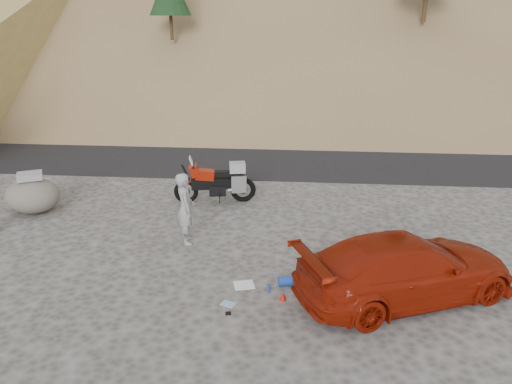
# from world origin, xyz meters

# --- Properties ---
(ground) EXTENTS (140.00, 140.00, 0.00)m
(ground) POSITION_xyz_m (0.00, 0.00, 0.00)
(ground) COLOR #454240
(ground) RESTS_ON ground
(road) EXTENTS (120.00, 7.00, 0.05)m
(road) POSITION_xyz_m (0.00, 9.00, 0.00)
(road) COLOR black
(road) RESTS_ON ground
(motorcycle) EXTENTS (2.47, 0.97, 1.48)m
(motorcycle) POSITION_xyz_m (-0.13, 3.40, 0.63)
(motorcycle) COLOR black
(motorcycle) RESTS_ON ground
(man) EXTENTS (0.64, 0.78, 1.83)m
(man) POSITION_xyz_m (-0.50, 0.53, 0.00)
(man) COLOR gray
(man) RESTS_ON ground
(red_car) EXTENTS (4.92, 3.53, 1.32)m
(red_car) POSITION_xyz_m (4.47, -1.61, 0.00)
(red_car) COLOR maroon
(red_car) RESTS_ON ground
(boulder) EXTENTS (1.83, 1.66, 1.18)m
(boulder) POSITION_xyz_m (-5.35, 2.14, 0.52)
(boulder) COLOR #605952
(boulder) RESTS_ON ground
(gear_white_cloth) EXTENTS (0.51, 0.48, 0.01)m
(gear_white_cloth) POSITION_xyz_m (1.17, -1.45, 0.01)
(gear_white_cloth) COLOR white
(gear_white_cloth) RESTS_ON ground
(gear_blue_mat) EXTENTS (0.55, 0.32, 0.20)m
(gear_blue_mat) POSITION_xyz_m (2.15, -1.35, 0.10)
(gear_blue_mat) COLOR #1B3DA2
(gear_blue_mat) RESTS_ON ground
(gear_bottle) EXTENTS (0.08, 0.08, 0.19)m
(gear_bottle) POSITION_xyz_m (1.71, -1.69, 0.10)
(gear_bottle) COLOR #1B3DA2
(gear_bottle) RESTS_ON ground
(gear_funnel) EXTENTS (0.17, 0.17, 0.19)m
(gear_funnel) POSITION_xyz_m (2.02, -1.96, 0.09)
(gear_funnel) COLOR #B4130C
(gear_funnel) RESTS_ON ground
(gear_glove_b) EXTENTS (0.12, 0.10, 0.04)m
(gear_glove_b) POSITION_xyz_m (0.98, -2.55, 0.02)
(gear_glove_b) COLOR black
(gear_glove_b) RESTS_ON ground
(gear_blue_cloth) EXTENTS (0.34, 0.29, 0.01)m
(gear_blue_cloth) POSITION_xyz_m (0.94, -2.21, 0.01)
(gear_blue_cloth) COLOR #89A7D4
(gear_blue_cloth) RESTS_ON ground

